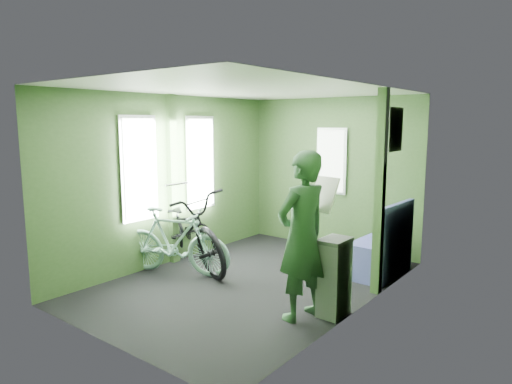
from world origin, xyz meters
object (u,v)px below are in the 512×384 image
(passenger, at_px, (302,236))
(waste_box, at_px, (334,277))
(bicycle_black, at_px, (189,266))
(bicycle_mint, at_px, (175,275))
(bench_seat, at_px, (381,254))

(passenger, distance_m, waste_box, 0.55)
(bicycle_black, xyz_separation_m, bicycle_mint, (0.14, -0.37, 0.00))
(bicycle_mint, distance_m, passenger, 2.12)
(bicycle_black, xyz_separation_m, passenger, (2.09, -0.47, 0.84))
(bicycle_black, distance_m, bench_seat, 2.55)
(bicycle_black, xyz_separation_m, bench_seat, (2.21, 1.24, 0.28))
(bicycle_black, height_order, bench_seat, bench_seat)
(waste_box, bearing_deg, bench_seat, 94.47)
(bicycle_mint, bearing_deg, waste_box, -106.13)
(bicycle_black, xyz_separation_m, waste_box, (2.32, -0.22, 0.40))
(bicycle_black, bearing_deg, bench_seat, -39.88)
(bicycle_black, height_order, passenger, passenger)
(passenger, bearing_deg, bicycle_mint, -80.35)
(bicycle_black, bearing_deg, waste_box, -74.64)
(passenger, distance_m, bench_seat, 1.80)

